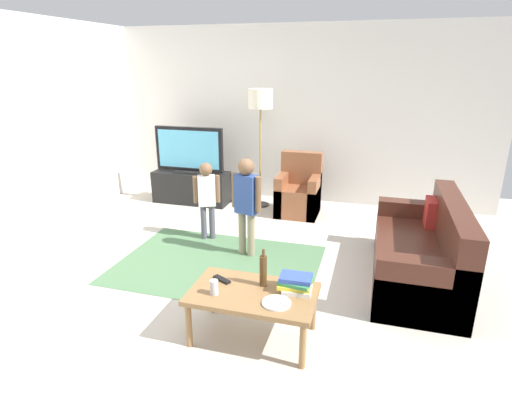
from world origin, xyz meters
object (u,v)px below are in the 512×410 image
object	(u,v)px
armchair	(299,194)
child_center	(246,198)
plate	(277,303)
couch	(425,255)
tv	(189,150)
book_stack	(296,284)
floor_lamp	(260,105)
coffee_table	(253,297)
tv_remote	(222,279)
soda_can	(214,287)
tv_stand	(192,187)
bottle	(263,270)
child_near_tv	(207,194)

from	to	relation	value
armchair	child_center	distance (m)	1.66
armchair	plate	size ratio (longest dim) A/B	4.09
couch	child_center	world-z (taller)	child_center
tv	book_stack	xyz separation A→B (m)	(2.27, -2.97, -0.36)
couch	floor_lamp	size ratio (longest dim) A/B	1.01
coffee_table	plate	distance (m)	0.26
tv_remote	plate	bearing A→B (deg)	4.84
tv_remote	soda_can	bearing A→B (deg)	-57.05
tv_stand	couch	bearing A→B (deg)	-27.10
bottle	plate	xyz separation A→B (m)	(0.17, -0.24, -0.13)
tv_stand	couch	world-z (taller)	couch
book_stack	plate	size ratio (longest dim) A/B	1.27
child_near_tv	coffee_table	distance (m)	2.13
couch	book_stack	distance (m)	1.68
tv	armchair	size ratio (longest dim) A/B	1.22
floor_lamp	soda_can	size ratio (longest dim) A/B	14.83
couch	tv_remote	size ratio (longest dim) A/B	10.59
bottle	soda_can	distance (m)	0.41
tv	soda_can	xyz separation A→B (m)	(1.67, -3.20, -0.37)
child_near_tv	child_center	xyz separation A→B (m)	(0.61, -0.31, 0.10)
child_near_tv	couch	bearing A→B (deg)	-9.22
armchair	soda_can	bearing A→B (deg)	-91.28
child_center	plate	distance (m)	1.78
book_stack	plate	world-z (taller)	book_stack
couch	child_center	distance (m)	1.97
tv	child_center	distance (m)	2.15
armchair	bottle	distance (m)	2.96
tv	tv_remote	bearing A→B (deg)	-60.93
armchair	child_near_tv	xyz separation A→B (m)	(-0.93, -1.27, 0.30)
tv_remote	couch	bearing A→B (deg)	64.70
soda_can	bottle	bearing A→B (deg)	36.03
tv_stand	tv_remote	bearing A→B (deg)	-61.10
tv_stand	floor_lamp	world-z (taller)	floor_lamp
child_near_tv	soda_can	bearing A→B (deg)	-65.93
tv_stand	tv_remote	distance (m)	3.43
tv_stand	bottle	world-z (taller)	bottle
coffee_table	soda_can	distance (m)	0.32
book_stack	plate	distance (m)	0.25
tv	child_near_tv	world-z (taller)	tv
child_center	coffee_table	size ratio (longest dim) A/B	1.15
bottle	plate	bearing A→B (deg)	-54.65
floor_lamp	child_center	bearing A→B (deg)	-79.23
couch	armchair	world-z (taller)	armchair
child_center	armchair	bearing A→B (deg)	78.83
armchair	child_center	xyz separation A→B (m)	(-0.31, -1.58, 0.39)
child_center	coffee_table	xyz separation A→B (m)	(0.52, -1.48, -0.32)
bottle	tv	bearing A→B (deg)	124.14
child_near_tv	book_stack	world-z (taller)	child_near_tv
couch	coffee_table	size ratio (longest dim) A/B	1.80
armchair	child_near_tv	bearing A→B (deg)	-126.15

